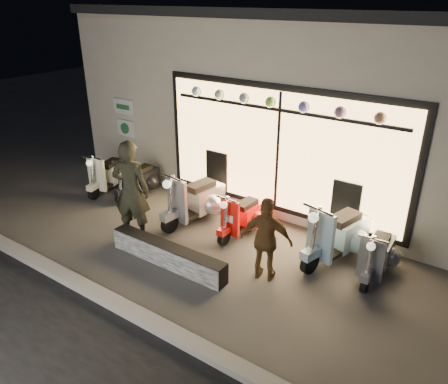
% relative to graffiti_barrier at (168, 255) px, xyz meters
% --- Properties ---
extents(ground, '(40.00, 40.00, 0.00)m').
position_rel_graffiti_barrier_xyz_m(ground, '(-0.05, 0.65, -0.20)').
color(ground, '#383533').
rests_on(ground, ground).
extents(kerb, '(40.00, 0.25, 0.12)m').
position_rel_graffiti_barrier_xyz_m(kerb, '(-0.05, -1.35, -0.14)').
color(kerb, slate).
rests_on(kerb, ground).
extents(shop_building, '(10.20, 6.23, 4.20)m').
position_rel_graffiti_barrier_xyz_m(shop_building, '(-0.04, 5.63, 1.90)').
color(shop_building, beige).
rests_on(shop_building, ground).
extents(graffiti_barrier, '(2.42, 0.28, 0.40)m').
position_rel_graffiti_barrier_xyz_m(graffiti_barrier, '(0.00, 0.00, 0.00)').
color(graffiti_barrier, black).
rests_on(graffiti_barrier, ground).
extents(scooter_silver, '(0.66, 1.63, 1.16)m').
position_rel_graffiti_barrier_xyz_m(scooter_silver, '(-0.62, 1.72, 0.26)').
color(scooter_silver, black).
rests_on(scooter_silver, ground).
extents(scooter_red, '(0.46, 1.30, 0.93)m').
position_rel_graffiti_barrier_xyz_m(scooter_red, '(0.48, 1.79, 0.17)').
color(scooter_red, black).
rests_on(scooter_red, ground).
extents(scooter_black, '(0.43, 1.32, 0.95)m').
position_rel_graffiti_barrier_xyz_m(scooter_black, '(-2.57, 1.95, 0.18)').
color(scooter_black, black).
rests_on(scooter_black, ground).
extents(scooter_cream, '(0.65, 1.39, 0.99)m').
position_rel_graffiti_barrier_xyz_m(scooter_cream, '(-3.42, 1.76, 0.20)').
color(scooter_cream, black).
rests_on(scooter_cream, ground).
extents(scooter_blue, '(0.80, 1.65, 1.17)m').
position_rel_graffiti_barrier_xyz_m(scooter_blue, '(2.40, 2.02, 0.27)').
color(scooter_blue, black).
rests_on(scooter_blue, ground).
extents(scooter_grey, '(0.44, 1.30, 0.93)m').
position_rel_graffiti_barrier_xyz_m(scooter_grey, '(3.12, 1.90, 0.17)').
color(scooter_grey, black).
rests_on(scooter_grey, ground).
extents(man, '(0.86, 0.72, 2.01)m').
position_rel_graffiti_barrier_xyz_m(man, '(-1.19, 0.36, 0.81)').
color(man, black).
rests_on(man, ground).
extents(woman, '(0.93, 0.55, 1.49)m').
position_rel_graffiti_barrier_xyz_m(woman, '(1.63, 0.64, 0.55)').
color(woman, brown).
rests_on(woman, ground).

